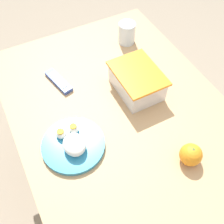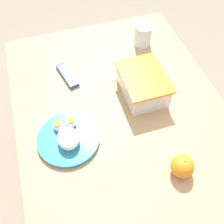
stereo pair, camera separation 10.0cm
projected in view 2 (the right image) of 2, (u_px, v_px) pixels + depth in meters
name	position (u px, v px, depth m)	size (l,w,h in m)	color
ground_plane	(121.00, 190.00, 1.63)	(10.00, 10.00, 0.00)	gray
table	(125.00, 133.00, 1.07)	(1.24, 0.82, 0.76)	tan
food_container	(142.00, 86.00, 1.05)	(0.22, 0.17, 0.10)	white
orange_fruit	(182.00, 166.00, 0.86)	(0.08, 0.08, 0.08)	orange
rice_plate	(68.00, 138.00, 0.94)	(0.23, 0.23, 0.07)	teal
candy_bar	(67.00, 75.00, 1.14)	(0.16, 0.08, 0.02)	#334C9E
drinking_glass	(143.00, 36.00, 1.23)	(0.08, 0.08, 0.10)	silver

